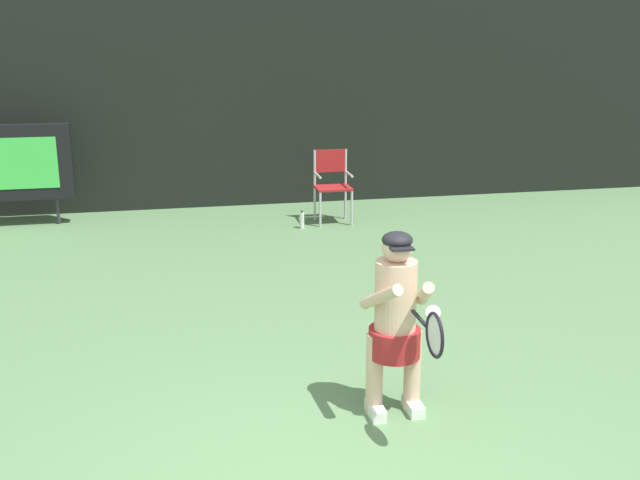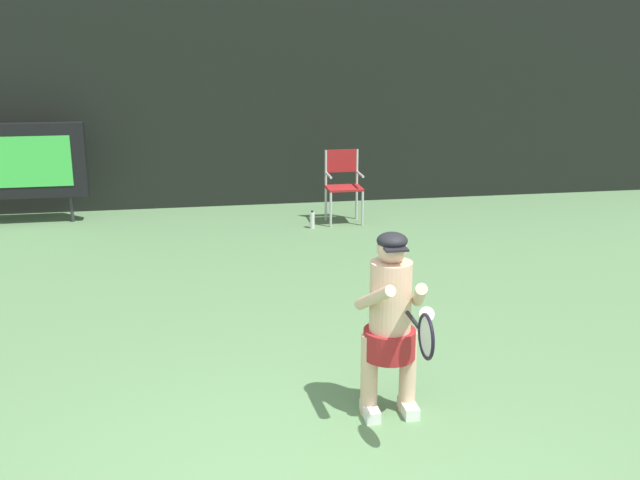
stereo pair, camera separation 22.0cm
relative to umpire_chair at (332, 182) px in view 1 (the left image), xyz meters
name	(u,v)px [view 1 (the left image)]	position (x,y,z in m)	size (l,w,h in m)	color
backdrop_screen	(213,95)	(-1.63, 1.42, 1.19)	(18.00, 0.12, 3.66)	black
umpire_chair	(332,182)	(0.00, 0.00, 0.00)	(0.52, 0.44, 1.08)	#B7B7BC
water_bottle	(302,220)	(-0.52, -0.30, -0.50)	(0.07, 0.07, 0.27)	silver
tennis_player	(396,318)	(-0.83, -5.82, 0.15)	(0.53, 0.61, 1.42)	white
tennis_racket	(433,334)	(-0.76, -6.41, 0.26)	(0.03, 0.60, 0.31)	black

